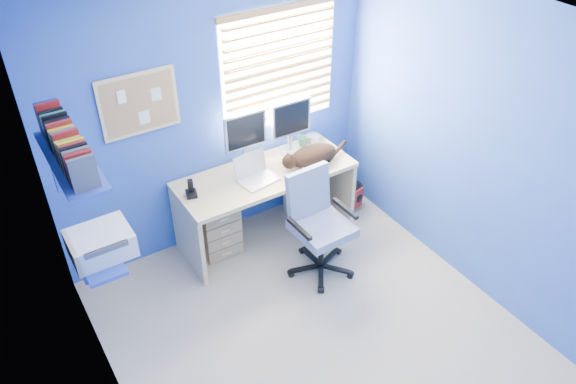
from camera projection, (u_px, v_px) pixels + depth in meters
floor at (315, 333)px, 4.53m from camera, size 3.00×3.20×0.00m
ceiling at (328, 30)px, 3.06m from camera, size 3.00×3.20×0.00m
wall_back at (215, 116)px, 4.89m from camera, size 3.00×0.01×2.50m
wall_front at (511, 383)px, 2.70m from camera, size 3.00×0.01×2.50m
wall_left at (102, 299)px, 3.15m from camera, size 0.01×3.20×2.50m
wall_right at (475, 149)px, 4.45m from camera, size 0.01×3.20×2.50m
desk at (266, 205)px, 5.30m from camera, size 1.64×0.65×0.74m
laptop at (258, 170)px, 4.91m from camera, size 0.36×0.30×0.22m
monitor_left at (245, 140)px, 5.02m from camera, size 0.40×0.13×0.54m
monitor_right at (290, 127)px, 5.21m from camera, size 0.40×0.13×0.54m
phone at (191, 188)px, 4.75m from camera, size 0.12×0.13×0.17m
mug at (303, 141)px, 5.43m from camera, size 0.10×0.09×0.10m
cd_spindle at (313, 138)px, 5.51m from camera, size 0.13×0.13×0.07m
cat at (313, 155)px, 5.16m from camera, size 0.49×0.27×0.17m
tower_pc at (305, 200)px, 5.61m from camera, size 0.27×0.47×0.45m
drawer_boxes at (219, 228)px, 5.18m from camera, size 0.35×0.28×0.54m
yellow_book at (304, 224)px, 5.47m from camera, size 0.03×0.17×0.24m
backpack at (350, 194)px, 5.76m from camera, size 0.34×0.28×0.36m
office_chair at (318, 236)px, 4.94m from camera, size 0.58×0.58×0.97m
window_blinds at (280, 68)px, 4.97m from camera, size 1.15×0.05×1.10m
corkboard at (139, 104)px, 4.42m from camera, size 0.64×0.02×0.52m
wall_shelves at (83, 197)px, 3.62m from camera, size 0.42×0.90×1.05m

